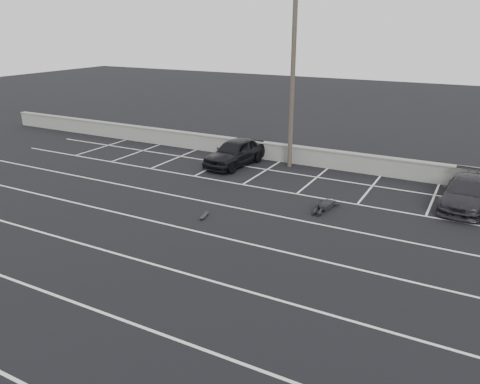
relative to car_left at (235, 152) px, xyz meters
The scene contains 8 objects.
ground 12.64m from the car_left, 71.31° to the right, with size 120.00×120.00×0.00m, color black.
seawall 4.54m from the car_left, 26.88° to the left, with size 50.00×0.45×1.06m.
stall_lines 8.55m from the car_left, 62.30° to the right, with size 36.00×20.05×0.01m.
car_left is the anchor object (origin of this frame).
car_right 12.44m from the car_left, ahead, with size 1.86×4.58×1.33m, color black.
utility_pole 5.29m from the car_left, 23.10° to the left, with size 1.32×0.26×9.87m.
person 7.98m from the car_left, 29.74° to the right, with size 1.15×2.49×0.48m, color black, non-canonical shape.
skateboard 8.02m from the car_left, 70.97° to the right, with size 0.31×0.70×0.08m.
Camera 1 is at (8.70, -11.28, 7.88)m, focal length 35.00 mm.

